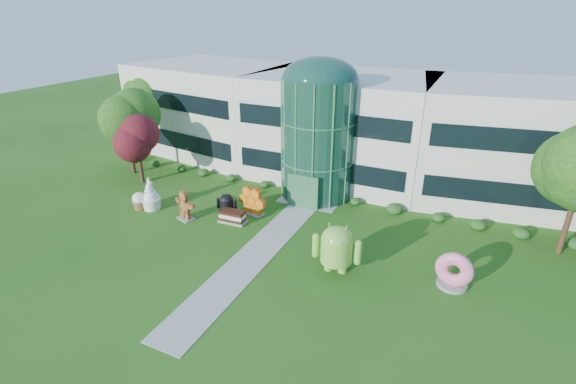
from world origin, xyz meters
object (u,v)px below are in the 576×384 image
at_px(android_black, 227,202).
at_px(donut, 455,269).
at_px(android_green, 337,246).
at_px(gingerbread, 185,205).

distance_m(android_black, donut, 17.07).
distance_m(android_green, donut, 6.84).
bearing_deg(android_green, donut, 5.44).
relative_size(android_black, donut, 0.85).
height_order(android_green, gingerbread, android_green).
height_order(android_green, donut, android_green).
bearing_deg(donut, android_black, 179.09).
distance_m(android_black, gingerbread, 3.19).
xyz_separation_m(android_black, donut, (16.92, -2.21, 0.17)).
bearing_deg(gingerbread, android_black, 60.82).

